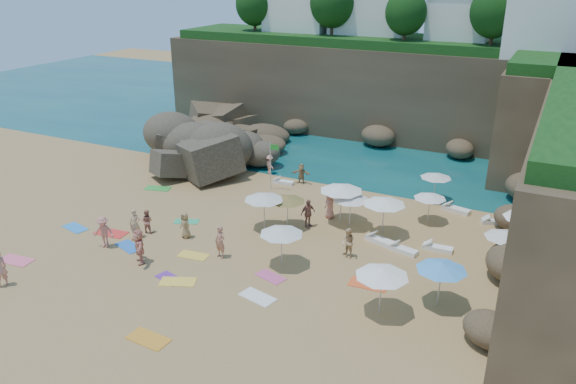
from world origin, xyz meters
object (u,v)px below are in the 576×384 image
at_px(lounger_0, 284,182).
at_px(person_stand_0, 135,224).
at_px(parasol_1, 436,176).
at_px(person_stand_3, 308,213).
at_px(person_stand_5, 301,174).
at_px(person_stand_1, 147,221).
at_px(parasol_0, 351,197).
at_px(rock_outcrop, 195,169).
at_px(flag_pole, 272,160).
at_px(parasol_2, 384,201).
at_px(person_stand_2, 270,165).
at_px(person_stand_4, 330,205).

distance_m(lounger_0, person_stand_0, 12.13).
xyz_separation_m(parasol_1, person_stand_3, (-5.87, -7.48, -0.90)).
bearing_deg(person_stand_0, person_stand_5, 47.12).
height_order(parasol_1, person_stand_1, parasol_1).
xyz_separation_m(parasol_0, lounger_0, (-6.80, 4.62, -1.80)).
bearing_deg(person_stand_1, lounger_0, -122.46).
height_order(rock_outcrop, parasol_0, parasol_0).
relative_size(flag_pole, lounger_0, 2.23).
height_order(flag_pole, person_stand_3, flag_pole).
xyz_separation_m(parasol_2, person_stand_0, (-12.65, -6.66, -1.27)).
relative_size(person_stand_1, person_stand_3, 0.82).
bearing_deg(person_stand_3, lounger_0, 67.39).
bearing_deg(parasol_2, person_stand_0, -152.23).
distance_m(parasol_2, person_stand_0, 14.35).
distance_m(parasol_0, parasol_1, 7.29).
height_order(parasol_0, person_stand_2, parasol_0).
distance_m(flag_pole, person_stand_2, 3.57).
height_order(parasol_2, person_stand_2, parasol_2).
relative_size(parasol_0, lounger_0, 1.44).
distance_m(parasol_2, person_stand_1, 13.85).
xyz_separation_m(parasol_2, person_stand_4, (-3.69, 0.89, -1.29)).
distance_m(lounger_0, person_stand_4, 6.62).
bearing_deg(lounger_0, person_stand_2, 138.36).
distance_m(flag_pole, parasol_0, 7.72).
distance_m(parasol_0, person_stand_4, 2.00).
xyz_separation_m(parasol_2, lounger_0, (-8.92, 4.86, -2.02)).
bearing_deg(person_stand_4, person_stand_0, -103.87).
distance_m(parasol_0, parasol_2, 2.15).
xyz_separation_m(rock_outcrop, flag_pole, (7.31, -1.10, 2.18)).
bearing_deg(person_stand_4, lounger_0, 178.85).
relative_size(person_stand_0, person_stand_5, 1.19).
distance_m(parasol_1, parasol_2, 6.74).
relative_size(parasol_0, person_stand_2, 1.51).
bearing_deg(parasol_2, parasol_1, 77.07).
xyz_separation_m(parasol_0, person_stand_5, (-5.71, 5.28, -1.18)).
bearing_deg(person_stand_4, person_stand_1, -106.65).
xyz_separation_m(lounger_0, person_stand_1, (-3.56, -10.69, 0.61)).
bearing_deg(parasol_2, person_stand_3, -168.11).
relative_size(rock_outcrop, person_stand_1, 6.31).
distance_m(rock_outcrop, person_stand_5, 8.69).
height_order(parasol_0, person_stand_1, parasol_0).
relative_size(person_stand_1, person_stand_4, 0.85).
distance_m(flag_pole, person_stand_3, 6.61).
xyz_separation_m(flag_pole, person_stand_4, (5.44, -2.59, -1.33)).
bearing_deg(person_stand_2, person_stand_5, -159.74).
bearing_deg(parasol_1, person_stand_5, -173.65).
bearing_deg(person_stand_2, person_stand_0, 116.47).
xyz_separation_m(parasol_0, person_stand_0, (-10.53, -6.90, -1.04)).
bearing_deg(person_stand_0, rock_outcrop, 87.33).
relative_size(parasol_1, person_stand_5, 1.39).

